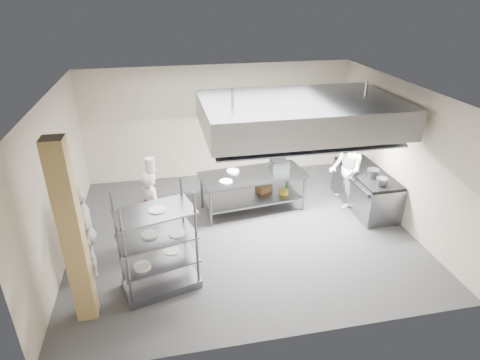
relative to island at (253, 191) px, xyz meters
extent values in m
plane|color=#272729|center=(-0.44, -0.88, -0.46)|extent=(7.00, 7.00, 0.00)
plane|color=silver|center=(-0.44, -0.88, 2.54)|extent=(7.00, 7.00, 0.00)
plane|color=tan|center=(-0.44, 2.12, 1.04)|extent=(7.00, 0.00, 7.00)
plane|color=tan|center=(-3.94, -0.88, 1.04)|extent=(0.00, 6.00, 6.00)
plane|color=tan|center=(3.06, -0.88, 1.04)|extent=(0.00, 6.00, 6.00)
cube|color=tan|center=(-3.34, -2.78, 1.04)|extent=(0.30, 0.30, 3.00)
cube|color=gray|center=(0.86, -0.48, 1.94)|extent=(4.00, 2.50, 0.60)
cube|color=white|center=(-0.04, -0.48, 1.62)|extent=(1.60, 0.12, 0.04)
cube|color=white|center=(1.76, -0.48, 1.62)|extent=(1.60, 0.12, 0.04)
cube|color=gray|center=(1.36, 1.96, 1.04)|extent=(1.50, 0.28, 0.04)
cube|color=gray|center=(0.00, 0.00, 0.42)|extent=(2.49, 1.27, 0.06)
cube|color=slate|center=(0.00, 0.00, -0.16)|extent=(2.29, 1.15, 0.04)
cube|color=slate|center=(2.64, -0.38, -0.04)|extent=(0.80, 2.00, 0.84)
cube|color=black|center=(2.64, -0.38, 0.41)|extent=(0.78, 1.96, 0.06)
imported|color=silver|center=(-2.25, -1.09, 0.37)|extent=(0.59, 0.71, 1.66)
imported|color=silver|center=(2.16, -0.23, 0.46)|extent=(0.86, 1.01, 1.82)
imported|color=silver|center=(-3.44, -1.69, 0.42)|extent=(0.69, 1.10, 1.74)
cube|color=slate|center=(0.66, 0.14, 0.55)|extent=(0.43, 0.35, 0.20)
cube|color=olive|center=(0.32, 0.21, -0.06)|extent=(0.42, 0.36, 0.15)
cylinder|color=gray|center=(2.60, -0.67, 0.54)|extent=(0.27, 0.27, 0.18)
cylinder|color=white|center=(-2.18, -2.35, 0.15)|extent=(0.28, 0.28, 0.05)
camera|label=1|loc=(-1.93, -8.04, 4.30)|focal=30.00mm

